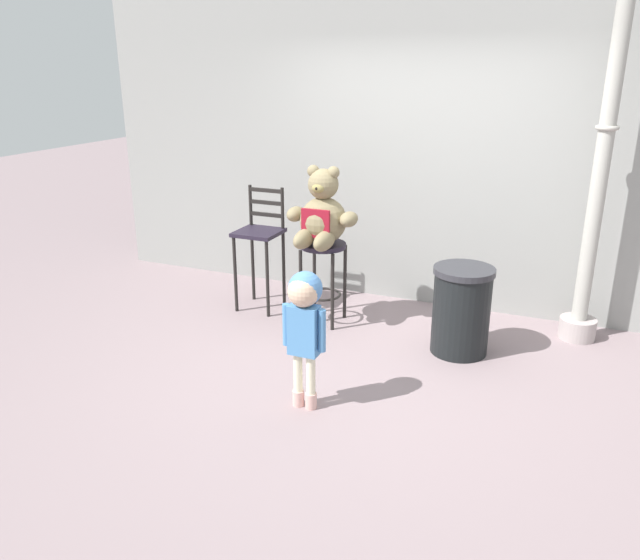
% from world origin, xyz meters
% --- Properties ---
extents(ground_plane, '(24.00, 24.00, 0.00)m').
position_xyz_m(ground_plane, '(0.00, 0.00, 0.00)').
color(ground_plane, gray).
extents(building_wall, '(6.73, 0.30, 3.55)m').
position_xyz_m(building_wall, '(0.00, 1.76, 1.78)').
color(building_wall, gray).
rests_on(building_wall, ground_plane).
extents(bar_stool_with_teddy, '(0.41, 0.41, 0.74)m').
position_xyz_m(bar_stool_with_teddy, '(-0.61, 0.78, 0.53)').
color(bar_stool_with_teddy, black).
rests_on(bar_stool_with_teddy, ground_plane).
extents(teddy_bear, '(0.64, 0.58, 0.68)m').
position_xyz_m(teddy_bear, '(-0.61, 0.74, 1.00)').
color(teddy_bear, '#837453').
rests_on(teddy_bear, bar_stool_with_teddy).
extents(child_walking, '(0.31, 0.25, 0.98)m').
position_xyz_m(child_walking, '(-0.14, -0.66, 0.71)').
color(child_walking, beige).
rests_on(child_walking, ground_plane).
extents(trash_bin, '(0.49, 0.49, 0.73)m').
position_xyz_m(trash_bin, '(0.67, 0.62, 0.37)').
color(trash_bin, black).
rests_on(trash_bin, ground_plane).
extents(lamppost, '(0.30, 0.30, 3.08)m').
position_xyz_m(lamppost, '(1.55, 1.28, 1.24)').
color(lamppost, '#AFA19F').
rests_on(lamppost, ground_plane).
extents(bar_chair_empty, '(0.40, 0.40, 1.16)m').
position_xyz_m(bar_chair_empty, '(-1.29, 0.87, 0.68)').
color(bar_chair_empty, black).
rests_on(bar_chair_empty, ground_plane).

